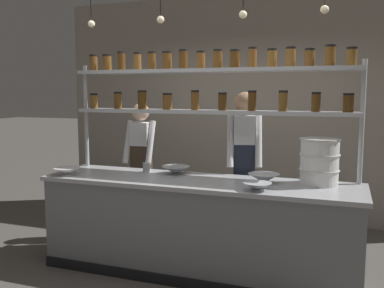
% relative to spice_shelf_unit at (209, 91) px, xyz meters
% --- Properties ---
extents(ground_plane, '(40.00, 40.00, 0.00)m').
position_rel_spice_shelf_unit_xyz_m(ground_plane, '(-0.01, -0.33, -1.76)').
color(ground_plane, '#5B5651').
extents(back_wall, '(5.45, 0.12, 3.07)m').
position_rel_spice_shelf_unit_xyz_m(back_wall, '(-0.01, 1.74, -0.23)').
color(back_wall, '#9E9384').
rests_on(back_wall, ground_plane).
extents(prep_counter, '(3.05, 0.76, 0.92)m').
position_rel_spice_shelf_unit_xyz_m(prep_counter, '(-0.01, -0.33, -1.30)').
color(prep_counter, gray).
rests_on(prep_counter, ground_plane).
extents(spice_shelf_unit, '(2.93, 0.28, 2.18)m').
position_rel_spice_shelf_unit_xyz_m(spice_shelf_unit, '(0.00, 0.00, 0.00)').
color(spice_shelf_unit, '#B7BABF').
rests_on(spice_shelf_unit, ground_plane).
extents(chef_left, '(0.37, 0.29, 1.62)m').
position_rel_spice_shelf_unit_xyz_m(chef_left, '(-1.00, 0.45, -0.84)').
color(chef_left, black).
rests_on(chef_left, ground_plane).
extents(chef_center, '(0.41, 0.34, 1.75)m').
position_rel_spice_shelf_unit_xyz_m(chef_center, '(0.31, 0.25, -0.74)').
color(chef_center, black).
rests_on(chef_center, ground_plane).
extents(container_stack, '(0.36, 0.36, 0.42)m').
position_rel_spice_shelf_unit_xyz_m(container_stack, '(1.09, -0.14, -0.63)').
color(container_stack, white).
rests_on(container_stack, prep_counter).
extents(prep_bowl_near_left, '(0.25, 0.25, 0.07)m').
position_rel_spice_shelf_unit_xyz_m(prep_bowl_near_left, '(0.61, -0.57, -0.81)').
color(prep_bowl_near_left, '#B2B7BC').
rests_on(prep_bowl_near_left, prep_counter).
extents(prep_bowl_center_front, '(0.29, 0.29, 0.08)m').
position_rel_spice_shelf_unit_xyz_m(prep_bowl_center_front, '(-0.32, -0.12, -0.80)').
color(prep_bowl_center_front, '#B2B7BC').
rests_on(prep_bowl_center_front, prep_counter).
extents(prep_bowl_center_back, '(0.30, 0.30, 0.08)m').
position_rel_spice_shelf_unit_xyz_m(prep_bowl_center_back, '(0.61, -0.23, -0.80)').
color(prep_bowl_center_back, silver).
rests_on(prep_bowl_center_back, prep_counter).
extents(prep_bowl_near_right, '(0.27, 0.27, 0.07)m').
position_rel_spice_shelf_unit_xyz_m(prep_bowl_near_right, '(-1.33, -0.54, -0.81)').
color(prep_bowl_near_right, white).
rests_on(prep_bowl_near_right, prep_counter).
extents(serving_cup_front, '(0.08, 0.08, 0.10)m').
position_rel_spice_shelf_unit_xyz_m(serving_cup_front, '(-0.64, -0.13, -0.79)').
color(serving_cup_front, '#B2B7BC').
rests_on(serving_cup_front, prep_counter).
extents(pendant_light_row, '(2.30, 0.07, 0.63)m').
position_rel_spice_shelf_unit_xyz_m(pendant_light_row, '(-0.00, -0.33, 0.69)').
color(pendant_light_row, black).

